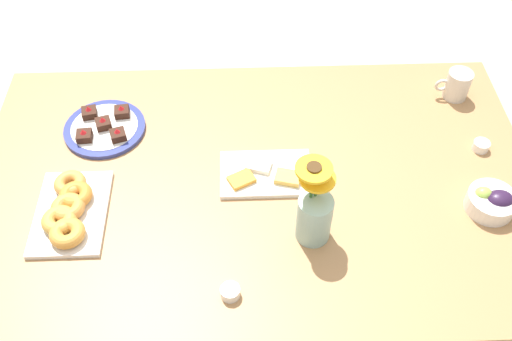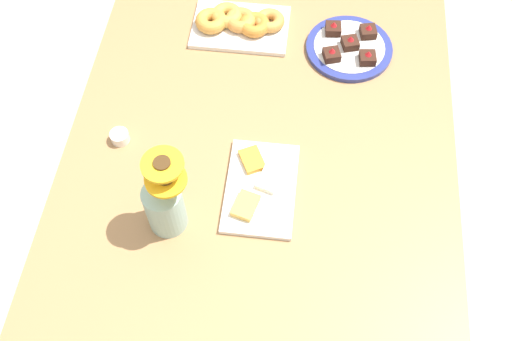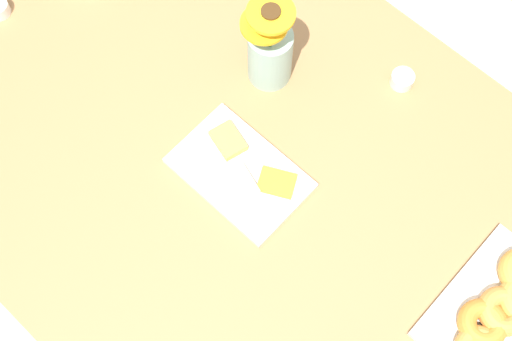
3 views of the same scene
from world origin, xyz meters
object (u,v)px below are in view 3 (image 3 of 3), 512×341
object	(u,v)px
cheese_platter	(241,172)
jam_cup_honey	(402,79)
dining_table	(256,193)
croissant_platter	(501,310)
flower_vase	(270,52)

from	to	relation	value
cheese_platter	jam_cup_honey	world-z (taller)	cheese_platter
dining_table	croissant_platter	xyz separation A→B (m)	(0.50, 0.11, 0.11)
cheese_platter	jam_cup_honey	bearing A→B (deg)	74.53
jam_cup_honey	flower_vase	world-z (taller)	flower_vase
cheese_platter	flower_vase	bearing A→B (deg)	118.87
dining_table	jam_cup_honey	world-z (taller)	jam_cup_honey
jam_cup_honey	flower_vase	distance (m)	0.28
cheese_platter	croissant_platter	bearing A→B (deg)	12.65
cheese_platter	flower_vase	distance (m)	0.24
dining_table	cheese_platter	bearing A→B (deg)	-155.57
cheese_platter	jam_cup_honey	xyz separation A→B (m)	(0.10, 0.37, 0.01)
cheese_platter	flower_vase	xyz separation A→B (m)	(-0.11, 0.20, 0.08)
cheese_platter	croissant_platter	distance (m)	0.54
dining_table	jam_cup_honey	xyz separation A→B (m)	(0.08, 0.36, 0.10)
croissant_platter	dining_table	bearing A→B (deg)	-168.04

